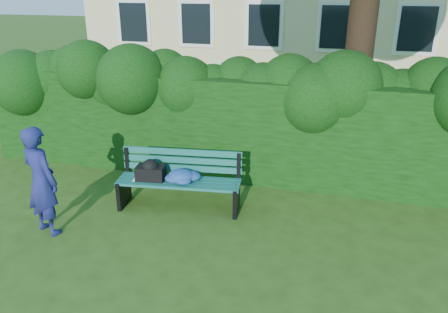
# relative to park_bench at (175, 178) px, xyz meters

# --- Properties ---
(ground) EXTENTS (80.00, 80.00, 0.00)m
(ground) POSITION_rel_park_bench_xyz_m (0.80, -0.63, -0.50)
(ground) COLOR #2F4A16
(ground) RESTS_ON ground
(hedge) EXTENTS (10.00, 1.00, 1.80)m
(hedge) POSITION_rel_park_bench_xyz_m (0.80, 1.57, 0.40)
(hedge) COLOR black
(hedge) RESTS_ON ground
(park_bench) EXTENTS (1.95, 0.79, 0.89)m
(park_bench) POSITION_rel_park_bench_xyz_m (0.00, 0.00, 0.00)
(park_bench) COLOR #115157
(park_bench) RESTS_ON ground
(man_reading) EXTENTS (0.66, 0.54, 1.57)m
(man_reading) POSITION_rel_park_bench_xyz_m (-1.48, -1.18, 0.29)
(man_reading) COLOR navy
(man_reading) RESTS_ON ground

